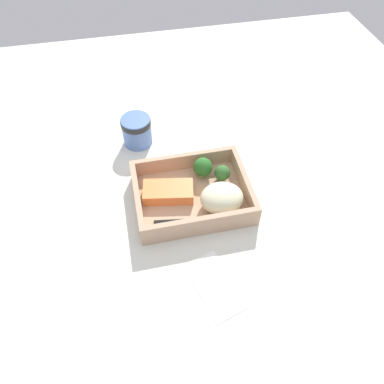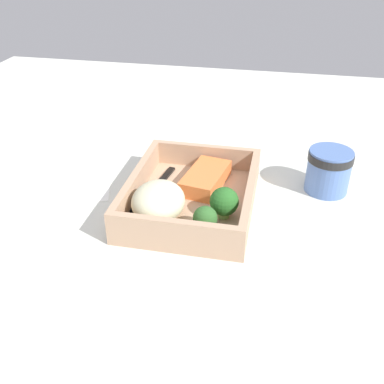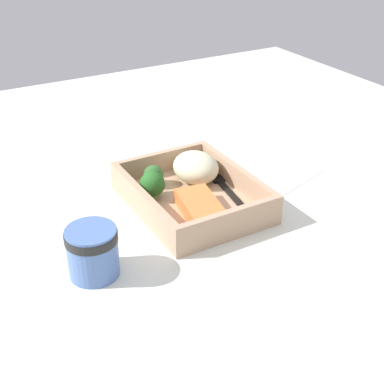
% 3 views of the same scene
% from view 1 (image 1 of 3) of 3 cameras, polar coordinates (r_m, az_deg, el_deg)
% --- Properties ---
extents(ground_plane, '(1.60, 1.60, 0.02)m').
position_cam_1_polar(ground_plane, '(0.87, 0.00, -1.56)').
color(ground_plane, silver).
extents(takeout_tray, '(0.26, 0.20, 0.01)m').
position_cam_1_polar(takeout_tray, '(0.86, 0.00, -0.90)').
color(takeout_tray, tan).
rests_on(takeout_tray, ground_plane).
extents(tray_rim, '(0.26, 0.20, 0.04)m').
position_cam_1_polar(tray_rim, '(0.84, 0.00, 0.26)').
color(tray_rim, tan).
rests_on(tray_rim, takeout_tray).
extents(salmon_fillet, '(0.12, 0.08, 0.03)m').
position_cam_1_polar(salmon_fillet, '(0.85, -3.64, 0.03)').
color(salmon_fillet, orange).
rests_on(salmon_fillet, takeout_tray).
extents(mashed_potatoes, '(0.09, 0.08, 0.06)m').
position_cam_1_polar(mashed_potatoes, '(0.82, 4.55, -0.93)').
color(mashed_potatoes, beige).
rests_on(mashed_potatoes, takeout_tray).
extents(broccoli_floret_1, '(0.04, 0.04, 0.04)m').
position_cam_1_polar(broccoli_floret_1, '(0.87, 4.61, 2.89)').
color(broccoli_floret_1, '#88AE65').
rests_on(broccoli_floret_1, takeout_tray).
extents(broccoli_floret_2, '(0.05, 0.05, 0.05)m').
position_cam_1_polar(broccoli_floret_2, '(0.88, 1.67, 3.79)').
color(broccoli_floret_2, '#79A256').
rests_on(broccoli_floret_2, takeout_tray).
extents(fork, '(0.16, 0.04, 0.00)m').
position_cam_1_polar(fork, '(0.81, 0.55, -4.42)').
color(fork, black).
rests_on(fork, takeout_tray).
extents(paper_cup, '(0.08, 0.08, 0.08)m').
position_cam_1_polar(paper_cup, '(0.98, -8.43, 9.38)').
color(paper_cup, '#5274B5').
rests_on(paper_cup, ground_plane).
extents(receipt_slip, '(0.11, 0.15, 0.00)m').
position_cam_1_polar(receipt_slip, '(0.75, 3.40, -14.00)').
color(receipt_slip, white).
rests_on(receipt_slip, ground_plane).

